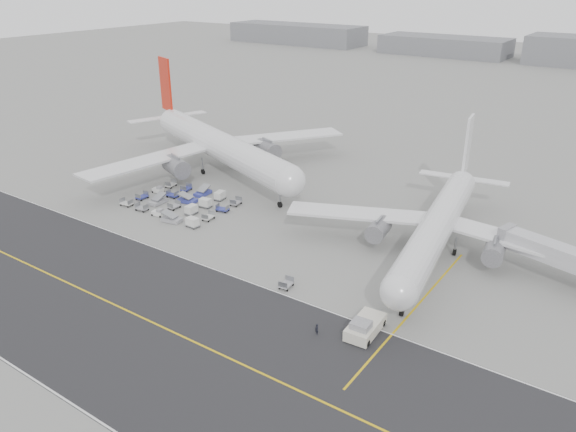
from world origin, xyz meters
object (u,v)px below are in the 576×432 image
Objects in this scene: airliner_a at (217,144)px; pushback_tug at (365,327)px; jet_bridge at (555,256)px; ground_crew_a at (317,330)px; airliner_b at (438,224)px.

pushback_tug is (58.32, -38.28, -5.56)m from airliner_a.
jet_bridge is 11.28× the size of ground_crew_a.
airliner_a reaches higher than ground_crew_a.
airliner_a reaches higher than airliner_b.
jet_bridge is at bearing -8.77° from airliner_b.
airliner_a is at bearing -172.82° from jet_bridge.
pushback_tug reaches higher than ground_crew_a.
pushback_tug is 5.70× the size of ground_crew_a.
airliner_b is at bearing -164.70° from jet_bridge.
airliner_a reaches higher than pushback_tug.
jet_bridge is (75.45, -10.84, -1.96)m from airliner_a.
airliner_b reaches higher than pushback_tug.
airliner_a is at bearing 143.45° from pushback_tug.
pushback_tug is at bearing -101.69° from airliner_a.
ground_crew_a is at bearing -106.66° from airliner_a.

